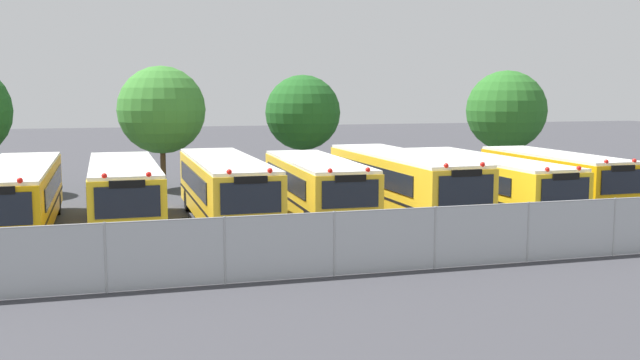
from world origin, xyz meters
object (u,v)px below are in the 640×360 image
(tree_1, at_px, (161,109))
(tree_2, at_px, (300,112))
(school_bus_3, at_px, (316,186))
(school_bus_0, at_px, (18,195))
(traffic_cone, at_px, (181,263))
(school_bus_5, at_px, (484,181))
(school_bus_6, at_px, (554,177))
(tree_3, at_px, (507,110))
(school_bus_2, at_px, (225,188))
(school_bus_4, at_px, (401,182))
(school_bus_1, at_px, (124,193))

(tree_1, xyz_separation_m, tree_2, (7.91, 1.51, -0.25))
(school_bus_3, bearing_deg, school_bus_0, -0.04)
(traffic_cone, bearing_deg, tree_1, 87.63)
(tree_1, height_order, tree_2, tree_1)
(traffic_cone, bearing_deg, school_bus_5, 28.73)
(school_bus_6, bearing_deg, school_bus_0, -0.82)
(tree_2, bearing_deg, tree_3, -4.01)
(school_bus_6, height_order, tree_2, tree_2)
(school_bus_5, bearing_deg, tree_2, -69.94)
(school_bus_0, xyz_separation_m, school_bus_3, (11.28, -0.34, -0.03))
(school_bus_2, bearing_deg, tree_2, -117.17)
(tree_1, relative_size, tree_2, 1.06)
(school_bus_4, bearing_deg, school_bus_3, -2.80)
(school_bus_1, relative_size, school_bus_5, 0.86)
(tree_1, relative_size, tree_3, 1.01)
(school_bus_0, distance_m, tree_3, 28.82)
(school_bus_3, bearing_deg, school_bus_2, 1.18)
(school_bus_3, distance_m, tree_2, 12.80)
(school_bus_0, distance_m, school_bus_5, 18.75)
(school_bus_5, bearing_deg, school_bus_4, -1.76)
(tree_2, bearing_deg, school_bus_6, -54.68)
(school_bus_1, xyz_separation_m, traffic_cone, (1.40, -7.56, -1.07))
(school_bus_0, relative_size, traffic_cone, 16.77)
(school_bus_3, xyz_separation_m, school_bus_4, (3.64, -0.11, 0.08))
(tree_3, relative_size, traffic_cone, 9.41)
(school_bus_4, distance_m, traffic_cone, 12.37)
(school_bus_2, distance_m, school_bus_5, 11.17)
(school_bus_0, height_order, tree_2, tree_2)
(school_bus_1, bearing_deg, school_bus_0, -6.01)
(school_bus_2, bearing_deg, tree_1, -81.26)
(school_bus_6, bearing_deg, tree_1, -33.04)
(school_bus_3, bearing_deg, school_bus_6, -177.59)
(tree_1, relative_size, traffic_cone, 9.51)
(tree_1, distance_m, traffic_cone, 18.76)
(school_bus_1, xyz_separation_m, tree_3, (22.76, 11.40, 2.65))
(school_bus_0, distance_m, school_bus_2, 7.58)
(school_bus_3, bearing_deg, school_bus_4, 179.93)
(tree_1, bearing_deg, traffic_cone, -92.37)
(school_bus_5, distance_m, tree_3, 14.13)
(school_bus_4, relative_size, tree_1, 1.75)
(school_bus_1, relative_size, school_bus_6, 1.08)
(school_bus_1, bearing_deg, school_bus_6, -179.96)
(school_bus_4, height_order, tree_3, tree_3)
(school_bus_1, bearing_deg, school_bus_5, 179.19)
(school_bus_3, xyz_separation_m, school_bus_5, (7.46, -0.12, -0.03))
(school_bus_3, bearing_deg, tree_1, -61.68)
(school_bus_4, height_order, school_bus_6, school_bus_4)
(school_bus_2, height_order, school_bus_5, school_bus_2)
(tree_1, bearing_deg, tree_2, 10.82)
(school_bus_6, relative_size, tree_2, 1.51)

